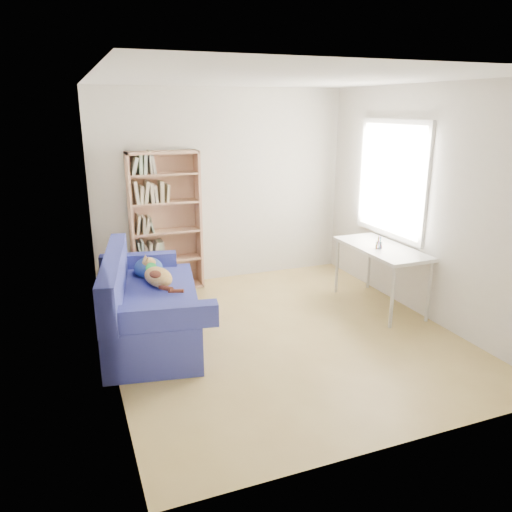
{
  "coord_description": "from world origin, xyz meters",
  "views": [
    {
      "loc": [
        -2.03,
        -4.48,
        2.35
      ],
      "look_at": [
        -0.22,
        0.17,
        0.85
      ],
      "focal_mm": 35.0,
      "sensor_mm": 36.0,
      "label": 1
    }
  ],
  "objects_px": {
    "sofa": "(148,305)",
    "bookshelf": "(166,227)",
    "pen_cup": "(379,244)",
    "desk": "(381,252)"
  },
  "relations": [
    {
      "from": "pen_cup",
      "to": "sofa",
      "type": "bearing_deg",
      "value": 175.68
    },
    {
      "from": "sofa",
      "to": "pen_cup",
      "type": "height_order",
      "value": "sofa"
    },
    {
      "from": "bookshelf",
      "to": "desk",
      "type": "xyz_separation_m",
      "value": [
        2.27,
        -1.55,
        -0.16
      ]
    },
    {
      "from": "desk",
      "to": "pen_cup",
      "type": "distance_m",
      "value": 0.15
    },
    {
      "from": "bookshelf",
      "to": "desk",
      "type": "relative_size",
      "value": 1.41
    },
    {
      "from": "sofa",
      "to": "desk",
      "type": "relative_size",
      "value": 1.58
    },
    {
      "from": "desk",
      "to": "pen_cup",
      "type": "xyz_separation_m",
      "value": [
        -0.08,
        -0.05,
        0.12
      ]
    },
    {
      "from": "sofa",
      "to": "pen_cup",
      "type": "relative_size",
      "value": 13.63
    },
    {
      "from": "sofa",
      "to": "bookshelf",
      "type": "distance_m",
      "value": 1.55
    },
    {
      "from": "bookshelf",
      "to": "desk",
      "type": "bearing_deg",
      "value": -34.33
    }
  ]
}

